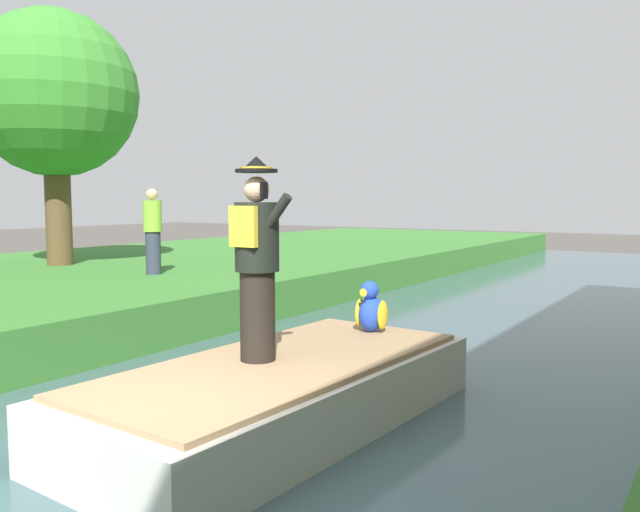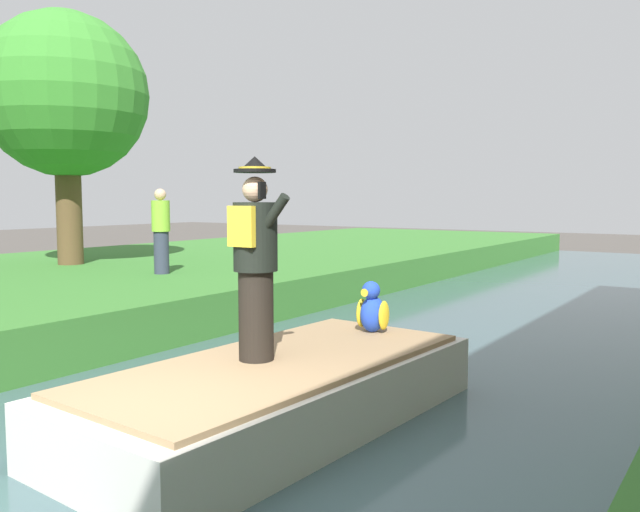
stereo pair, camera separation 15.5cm
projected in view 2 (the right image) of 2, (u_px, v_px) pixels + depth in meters
ground_plane at (126, 510)px, 4.56m from camera, size 80.00×80.00×0.00m
canal_water at (126, 503)px, 4.55m from camera, size 6.16×48.00×0.10m
boat at (280, 392)px, 5.97m from camera, size 2.02×4.29×0.61m
person_pirate at (256, 259)px, 5.85m from camera, size 0.61×0.42×1.85m
parrot_plush at (372, 310)px, 7.15m from camera, size 0.36×0.35×0.57m
tree_broad at (65, 97)px, 13.70m from camera, size 3.47×3.47×5.34m
person_bystander at (161, 231)px, 12.16m from camera, size 0.34×0.34×1.60m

